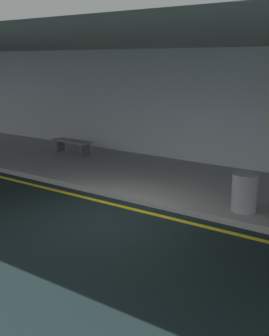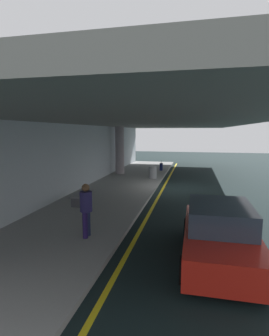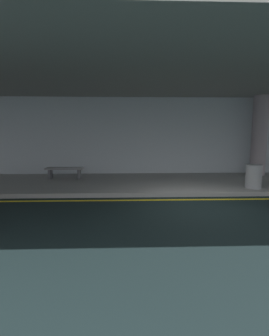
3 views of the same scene
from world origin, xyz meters
TOP-DOWN VIEW (x-y plane):
  - ground_plane at (0.00, 0.00)m, footprint 60.00×60.00m
  - sidewalk at (0.00, 3.10)m, footprint 26.00×4.20m
  - lane_stripe_yellow at (0.00, 0.64)m, footprint 26.00×0.14m
  - support_column_left_mid at (4.00, 4.50)m, footprint 0.68×0.68m
  - ceiling_overhang at (0.00, 2.60)m, footprint 28.00×13.20m
  - terminal_back_wall at (0.00, 5.35)m, footprint 26.00×0.30m
  - car_red at (-8.76, -1.83)m, footprint 4.10×1.92m
  - traveler_with_luggage at (-8.42, 2.08)m, footprint 0.38×0.38m
  - suitcase_upright_primary at (6.40, 1.53)m, footprint 0.36×0.22m
  - bench_metal at (-4.83, 3.83)m, footprint 1.60×0.50m
  - trash_bin_steel at (2.42, 1.65)m, footprint 0.56×0.56m

SIDE VIEW (x-z plane):
  - ground_plane at x=0.00m, z-range 0.00..0.00m
  - lane_stripe_yellow at x=0.00m, z-range 0.00..0.01m
  - sidewalk at x=0.00m, z-range 0.00..0.15m
  - suitcase_upright_primary at x=6.40m, z-range 0.01..0.91m
  - bench_metal at x=-4.83m, z-range 0.26..0.74m
  - trash_bin_steel at x=2.42m, z-range 0.15..1.00m
  - car_red at x=-8.76m, z-range -0.04..1.46m
  - traveler_with_luggage at x=-8.42m, z-range 0.27..1.95m
  - terminal_back_wall at x=0.00m, z-range 0.00..3.80m
  - support_column_left_mid at x=4.00m, z-range 0.15..3.80m
  - ceiling_overhang at x=0.00m, z-range 3.80..4.10m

